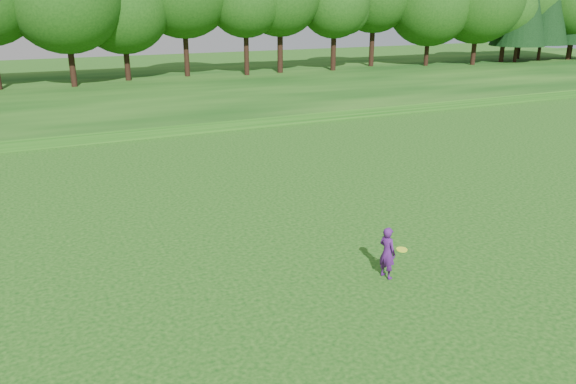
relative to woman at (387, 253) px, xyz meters
name	(u,v)px	position (x,y,z in m)	size (l,w,h in m)	color
ground	(395,282)	(0.05, -0.32, -0.71)	(140.00, 140.00, 0.00)	#0C410E
berm	(139,92)	(0.05, 33.68, -0.41)	(130.00, 30.00, 0.60)	#0C410E
walking_path	(188,131)	(0.05, 19.68, -0.69)	(130.00, 1.60, 0.04)	gray
woman	(387,253)	(0.00, 0.00, 0.00)	(0.48, 0.89, 1.42)	#4F1970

